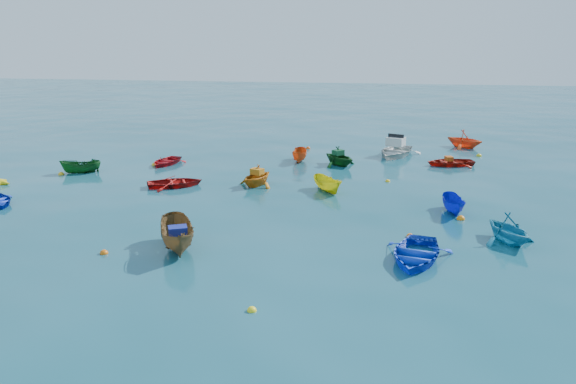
# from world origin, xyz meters

# --- Properties ---
(ground) EXTENTS (160.00, 160.00, 0.00)m
(ground) POSITION_xyz_m (0.00, 0.00, 0.00)
(ground) COLOR #0A414E
(ground) RESTS_ON ground
(sampan_brown_mid) EXTENTS (2.66, 3.75, 1.36)m
(sampan_brown_mid) POSITION_xyz_m (-3.21, -2.86, 0.00)
(sampan_brown_mid) COLOR brown
(sampan_brown_mid) RESTS_ON ground
(dinghy_blue_se) EXTENTS (3.31, 4.14, 0.77)m
(dinghy_blue_se) POSITION_xyz_m (6.24, -2.42, 0.00)
(dinghy_blue_se) COLOR #1039C8
(dinghy_blue_se) RESTS_ON ground
(dinghy_orange_w) EXTENTS (2.97, 3.14, 1.31)m
(dinghy_orange_w) POSITION_xyz_m (-2.25, 7.51, 0.00)
(dinghy_orange_w) COLOR #C86F12
(dinghy_orange_w) RESTS_ON ground
(sampan_yellow_mid) EXTENTS (2.24, 2.63, 0.98)m
(sampan_yellow_mid) POSITION_xyz_m (1.94, 6.86, 0.00)
(sampan_yellow_mid) COLOR gold
(sampan_yellow_mid) RESTS_ON ground
(dinghy_cyan_se) EXTENTS (3.15, 3.30, 1.36)m
(dinghy_cyan_se) POSITION_xyz_m (10.19, 0.26, 0.00)
(dinghy_cyan_se) COLOR teal
(dinghy_cyan_se) RESTS_ON ground
(dinghy_red_nw) EXTENTS (3.77, 3.33, 0.65)m
(dinghy_red_nw) POSITION_xyz_m (-6.86, 6.53, 0.00)
(dinghy_red_nw) COLOR #A3100D
(dinghy_red_nw) RESTS_ON ground
(sampan_orange_n) EXTENTS (1.09, 2.62, 1.00)m
(sampan_orange_n) POSITION_xyz_m (-0.71, 14.30, 0.00)
(sampan_orange_n) COLOR #C14612
(sampan_orange_n) RESTS_ON ground
(dinghy_green_n) EXTENTS (3.41, 3.39, 1.36)m
(dinghy_green_n) POSITION_xyz_m (2.04, 13.55, 0.00)
(dinghy_green_n) COLOR #104816
(dinghy_green_n) RESTS_ON ground
(dinghy_red_ne) EXTENTS (3.61, 2.97, 0.65)m
(dinghy_red_ne) POSITION_xyz_m (9.39, 14.72, 0.00)
(dinghy_red_ne) COLOR #A4190D
(dinghy_red_ne) RESTS_ON ground
(sampan_blue_far) EXTENTS (1.15, 2.54, 0.96)m
(sampan_blue_far) POSITION_xyz_m (8.40, 4.08, 0.00)
(sampan_blue_far) COLOR #0E1AB7
(sampan_blue_far) RESTS_ON ground
(dinghy_red_far) EXTENTS (2.48, 3.17, 0.60)m
(dinghy_red_far) POSITION_xyz_m (-9.50, 11.89, 0.00)
(dinghy_red_far) COLOR #B80F16
(dinghy_red_far) RESTS_ON ground
(dinghy_orange_far) EXTENTS (3.70, 3.59, 1.49)m
(dinghy_orange_far) POSITION_xyz_m (11.12, 21.22, 0.00)
(dinghy_orange_far) COLOR #F74917
(dinghy_orange_far) RESTS_ON ground
(sampan_green_far) EXTENTS (2.64, 1.76, 0.96)m
(sampan_green_far) POSITION_xyz_m (-13.88, 8.66, 0.00)
(sampan_green_far) COLOR #114B19
(sampan_green_far) RESTS_ON ground
(motorboat_white) EXTENTS (4.29, 5.01, 1.48)m
(motorboat_white) POSITION_xyz_m (5.81, 17.32, 0.00)
(motorboat_white) COLOR silver
(motorboat_white) RESTS_ON ground
(tarp_blue_a) EXTENTS (0.90, 0.81, 0.36)m
(tarp_blue_a) POSITION_xyz_m (-3.15, -3.00, 0.86)
(tarp_blue_a) COLOR navy
(tarp_blue_a) RESTS_ON sampan_brown_mid
(tarp_orange_a) EXTENTS (0.84, 0.76, 0.33)m
(tarp_orange_a) POSITION_xyz_m (-2.23, 7.56, 0.82)
(tarp_orange_a) COLOR #C77014
(tarp_orange_a) RESTS_ON dinghy_orange_w
(tarp_green_b) EXTENTS (0.86, 0.87, 0.34)m
(tarp_green_b) POSITION_xyz_m (1.96, 13.62, 0.85)
(tarp_green_b) COLOR #134C29
(tarp_green_b) RESTS_ON dinghy_green_n
(tarp_orange_b) EXTENTS (0.57, 0.67, 0.28)m
(tarp_orange_b) POSITION_xyz_m (9.29, 14.70, 0.47)
(tarp_orange_b) COLOR #B74D12
(tarp_orange_b) RESTS_ON dinghy_red_ne
(buoy_or_a) EXTENTS (0.33, 0.33, 0.33)m
(buoy_or_a) POSITION_xyz_m (-6.00, -3.79, 0.00)
(buoy_or_a) COLOR #DC600B
(buoy_or_a) RESTS_ON ground
(buoy_ye_a) EXTENTS (0.31, 0.31, 0.31)m
(buoy_ye_a) POSITION_xyz_m (0.92, -7.53, 0.00)
(buoy_ye_a) COLOR yellow
(buoy_ye_a) RESTS_ON ground
(buoy_or_b) EXTENTS (0.31, 0.31, 0.31)m
(buoy_or_b) POSITION_xyz_m (6.15, 0.19, 0.00)
(buoy_or_b) COLOR orange
(buoy_or_b) RESTS_ON ground
(buoy_ye_b) EXTENTS (0.36, 0.36, 0.36)m
(buoy_ye_b) POSITION_xyz_m (-14.88, 8.03, 0.00)
(buoy_ye_b) COLOR yellow
(buoy_ye_b) RESTS_ON ground
(buoy_or_c) EXTENTS (0.31, 0.31, 0.31)m
(buoy_or_c) POSITION_xyz_m (-2.89, 8.80, 0.00)
(buoy_or_c) COLOR #F95B0D
(buoy_or_c) RESTS_ON ground
(buoy_ye_c) EXTENTS (0.29, 0.29, 0.29)m
(buoy_ye_c) POSITION_xyz_m (5.25, 9.63, 0.00)
(buoy_ye_c) COLOR yellow
(buoy_ye_c) RESTS_ON ground
(buoy_or_d) EXTENTS (0.39, 0.39, 0.39)m
(buoy_or_d) POSITION_xyz_m (8.63, 3.02, 0.00)
(buoy_or_d) COLOR orange
(buoy_or_d) RESTS_ON ground
(buoy_ye_d) EXTENTS (0.38, 0.38, 0.38)m
(buoy_ye_d) POSITION_xyz_m (-10.15, 11.49, 0.00)
(buoy_ye_d) COLOR yellow
(buoy_ye_d) RESTS_ON ground
(buoy_or_e) EXTENTS (0.35, 0.35, 0.35)m
(buoy_or_e) POSITION_xyz_m (-0.72, 18.80, 0.00)
(buoy_or_e) COLOR #EC4D0C
(buoy_or_e) RESTS_ON ground
(buoy_ye_e) EXTENTS (0.38, 0.38, 0.38)m
(buoy_ye_e) POSITION_xyz_m (11.77, 18.06, 0.00)
(buoy_ye_e) COLOR gold
(buoy_ye_e) RESTS_ON ground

